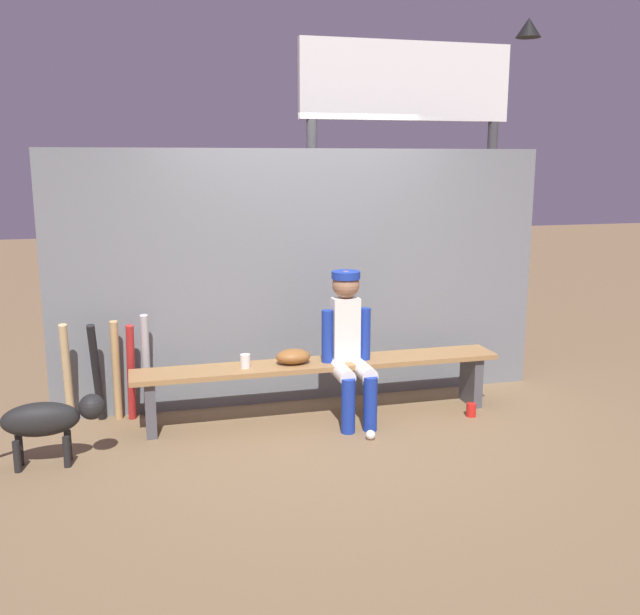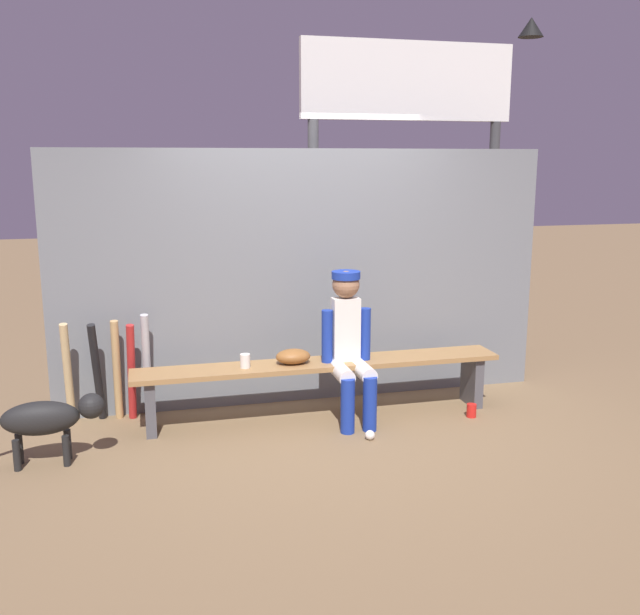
% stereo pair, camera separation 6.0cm
% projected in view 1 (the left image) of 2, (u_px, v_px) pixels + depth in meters
% --- Properties ---
extents(ground_plane, '(30.00, 30.00, 0.00)m').
position_uv_depth(ground_plane, '(320.00, 417.00, 5.89)').
color(ground_plane, brown).
extents(chainlink_fence, '(4.27, 0.03, 2.17)m').
position_uv_depth(chainlink_fence, '(306.00, 278.00, 6.12)').
color(chainlink_fence, slate).
rests_on(chainlink_fence, ground_plane).
extents(dugout_bench, '(3.01, 0.36, 0.47)m').
position_uv_depth(dugout_bench, '(320.00, 373.00, 5.81)').
color(dugout_bench, olive).
rests_on(dugout_bench, ground_plane).
extents(player_seated, '(0.41, 0.55, 1.21)m').
position_uv_depth(player_seated, '(349.00, 341.00, 5.71)').
color(player_seated, silver).
rests_on(player_seated, ground_plane).
extents(baseball_glove, '(0.28, 0.20, 0.12)m').
position_uv_depth(baseball_glove, '(293.00, 357.00, 5.73)').
color(baseball_glove, brown).
rests_on(baseball_glove, dugout_bench).
extents(bat_aluminum_silver, '(0.07, 0.20, 0.88)m').
position_uv_depth(bat_aluminum_silver, '(146.00, 366.00, 5.81)').
color(bat_aluminum_silver, '#B7B7BC').
rests_on(bat_aluminum_silver, ground_plane).
extents(bat_aluminum_red, '(0.09, 0.19, 0.81)m').
position_uv_depth(bat_aluminum_red, '(131.00, 373.00, 5.73)').
color(bat_aluminum_red, '#B22323').
rests_on(bat_aluminum_red, ground_plane).
extents(bat_wood_tan, '(0.07, 0.15, 0.84)m').
position_uv_depth(bat_wood_tan, '(116.00, 371.00, 5.74)').
color(bat_wood_tan, tan).
rests_on(bat_wood_tan, ground_plane).
extents(bat_aluminum_black, '(0.11, 0.25, 0.84)m').
position_uv_depth(bat_aluminum_black, '(96.00, 373.00, 5.68)').
color(bat_aluminum_black, black).
rests_on(bat_aluminum_black, ground_plane).
extents(bat_wood_natural, '(0.07, 0.21, 0.85)m').
position_uv_depth(bat_wood_natural, '(67.00, 375.00, 5.61)').
color(bat_wood_natural, tan).
rests_on(bat_wood_natural, ground_plane).
extents(baseball, '(0.07, 0.07, 0.07)m').
position_uv_depth(baseball, '(371.00, 435.00, 5.42)').
color(baseball, white).
rests_on(baseball, ground_plane).
extents(cup_on_ground, '(0.08, 0.08, 0.11)m').
position_uv_depth(cup_on_ground, '(471.00, 410.00, 5.90)').
color(cup_on_ground, red).
rests_on(cup_on_ground, ground_plane).
extents(cup_on_bench, '(0.08, 0.08, 0.11)m').
position_uv_depth(cup_on_bench, '(245.00, 361.00, 5.62)').
color(cup_on_bench, silver).
rests_on(cup_on_bench, dugout_bench).
extents(scoreboard, '(2.35, 0.27, 3.40)m').
position_uv_depth(scoreboard, '(413.00, 125.00, 6.80)').
color(scoreboard, '#3F3F42').
rests_on(scoreboard, ground_plane).
extents(dog, '(0.84, 0.20, 0.49)m').
position_uv_depth(dog, '(49.00, 419.00, 4.90)').
color(dog, black).
rests_on(dog, ground_plane).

